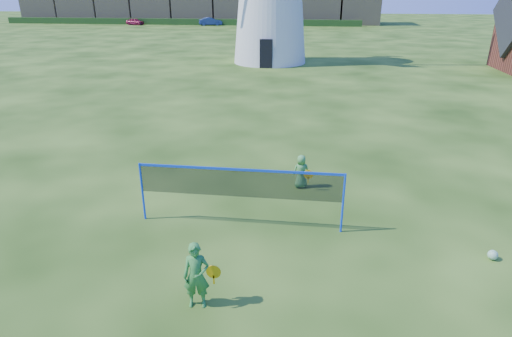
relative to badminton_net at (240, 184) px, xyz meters
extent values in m
plane|color=black|center=(0.18, -0.34, -1.14)|extent=(220.00, 220.00, 0.00)
cube|color=black|center=(-1.92, 23.57, -0.07)|extent=(0.97, 0.12, 2.13)
cube|color=black|center=(-1.92, 24.17, 3.70)|extent=(0.68, 0.12, 0.87)
cylinder|color=blue|center=(-2.50, 0.00, -0.36)|extent=(0.05, 0.05, 1.55)
cylinder|color=blue|center=(2.50, 0.00, -0.36)|extent=(0.05, 0.05, 1.55)
cube|color=black|center=(0.00, 0.00, 0.01)|extent=(5.00, 0.02, 0.70)
cube|color=blue|center=(0.00, 0.00, 0.38)|extent=(5.00, 0.02, 0.06)
imported|color=#338034|center=(-0.30, -3.05, -0.47)|extent=(0.53, 0.39, 1.33)
cylinder|color=#DAA70B|center=(-0.02, -2.87, -0.49)|extent=(0.28, 0.02, 0.28)
cube|color=#DAA70B|center=(-0.02, -2.87, -0.66)|extent=(0.03, 0.02, 0.20)
imported|color=#499447|center=(1.43, 2.47, -0.63)|extent=(0.56, 0.44, 1.02)
cylinder|color=#DAA70B|center=(1.65, 2.25, -0.62)|extent=(0.28, 0.02, 0.28)
cube|color=#DAA70B|center=(1.65, 2.25, -0.79)|extent=(0.03, 0.02, 0.20)
sphere|color=green|center=(5.75, -0.76, -1.03)|extent=(0.22, 0.22, 0.22)
cube|color=gray|center=(-48.47, 71.66, 2.43)|extent=(6.71, 8.00, 7.14)
cube|color=gray|center=(-41.23, 71.66, 2.45)|extent=(7.17, 8.00, 7.18)
cube|color=gray|center=(-34.20, 71.66, 2.04)|extent=(6.28, 8.00, 6.37)
cube|color=gray|center=(-27.21, 71.66, 2.00)|extent=(7.10, 8.00, 6.27)
cube|color=gray|center=(-19.72, 71.66, 2.50)|extent=(7.27, 8.00, 7.27)
cube|color=gray|center=(-12.08, 71.66, 2.00)|extent=(7.42, 8.00, 6.28)
cube|color=gray|center=(-4.90, 71.66, 2.16)|extent=(6.34, 8.00, 6.59)
cube|color=gray|center=(2.14, 71.66, 2.42)|extent=(7.14, 8.00, 7.11)
cube|color=gray|center=(9.17, 71.66, 2.31)|extent=(6.31, 8.00, 6.91)
cube|color=#193814|center=(-21.82, 65.66, -0.64)|extent=(62.00, 0.80, 1.00)
imported|color=maroon|center=(-28.74, 64.26, -0.60)|extent=(3.43, 2.21, 1.09)
imported|color=navy|center=(-15.80, 65.02, -0.50)|extent=(4.07, 2.28, 1.27)
camera|label=1|loc=(1.62, -9.35, 4.35)|focal=30.15mm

